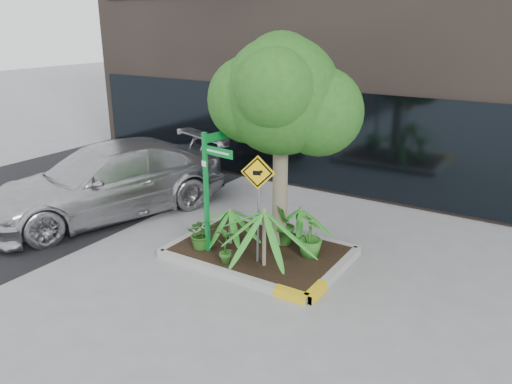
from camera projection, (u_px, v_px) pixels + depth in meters
The scene contains 14 objects.
ground at pixel (243, 259), 9.64m from camera, with size 80.00×80.00×0.00m, color gray.
asphalt_road at pixel (34, 198), 12.91m from camera, with size 7.00×80.00×0.01m, color black.
planter at pixel (260, 251), 9.71m from camera, with size 3.35×2.36×0.15m.
tree at pixel (282, 96), 9.06m from camera, with size 2.80×2.48×4.20m.
palm_front at pixel (264, 212), 8.74m from camera, with size 1.25×1.25×1.39m.
palm_left at pixel (230, 211), 9.75m from camera, with size 0.83×0.83×0.93m.
palm_back at pixel (301, 209), 9.96m from camera, with size 0.79×0.79×0.87m.
parked_car at pixel (107, 181), 11.62m from camera, with size 2.31×5.69×1.65m, color #B5B4B9.
shrub_a at pixel (202, 233), 9.66m from camera, with size 0.57×0.57×0.64m, color #275919.
shrub_b at pixel (310, 236), 9.31m from camera, with size 0.45×0.45×0.81m, color #2E6F21.
shrub_c at pixel (226, 245), 9.03m from camera, with size 0.38×0.38×0.73m, color #2C6A21.
shrub_d at pixel (285, 225), 9.76m from camera, with size 0.47×0.47×0.86m, color #2A661D.
street_sign_post at pixel (210, 182), 9.21m from camera, with size 0.73×0.78×2.48m.
cattle_sign at pixel (258, 191), 8.83m from camera, with size 0.59×0.23×2.01m.
Camera 1 is at (4.85, -7.22, 4.36)m, focal length 35.00 mm.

